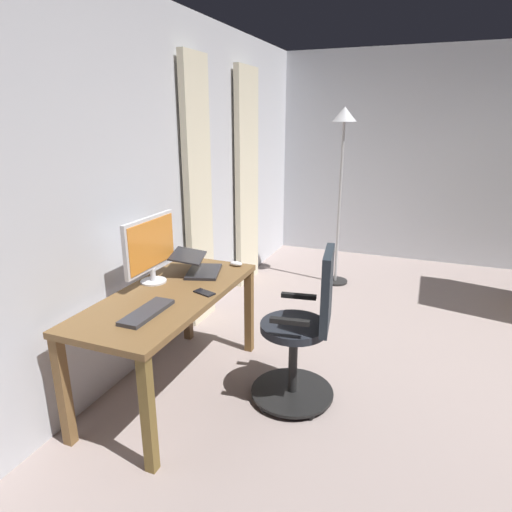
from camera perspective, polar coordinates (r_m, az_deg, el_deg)
The scene contains 11 objects.
back_room_partition at distance 3.58m, azimuth -12.63°, elevation 9.12°, with size 6.27×0.10×2.66m, color silver.
curtain_left_panel at distance 4.92m, azimuth -1.17°, elevation 9.85°, with size 0.52×0.06×2.34m, color beige.
curtain_right_panel at distance 3.92m, azimuth -7.49°, elevation 7.74°, with size 0.40×0.06×2.34m, color beige.
desk at distance 2.99m, azimuth -11.12°, elevation -6.36°, with size 1.46×0.65×0.73m.
office_chair at distance 2.91m, azimuth 6.24°, elevation -9.95°, with size 0.56×0.56×1.06m.
computer_monitor at distance 3.07m, azimuth -13.50°, elevation 1.30°, with size 0.56×0.18×0.46m.
computer_keyboard at distance 2.66m, azimuth -13.95°, elevation -7.08°, with size 0.39×0.13×0.02m, color #333338.
laptop at distance 3.26m, azimuth -7.52°, elevation -1.26°, with size 0.41×0.42×0.16m.
computer_mouse at distance 3.39m, azimuth -2.62°, elevation -1.02°, with size 0.06×0.10×0.04m, color silver.
cell_phone_by_monitor at distance 2.90m, azimuth -6.71°, elevation -4.73°, with size 0.07×0.14×0.01m, color black.
floor_lamp at distance 4.87m, azimuth 11.14°, elevation 13.11°, with size 0.28×0.28×1.93m.
Camera 1 is at (2.94, -0.90, 1.83)m, focal length 30.86 mm.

